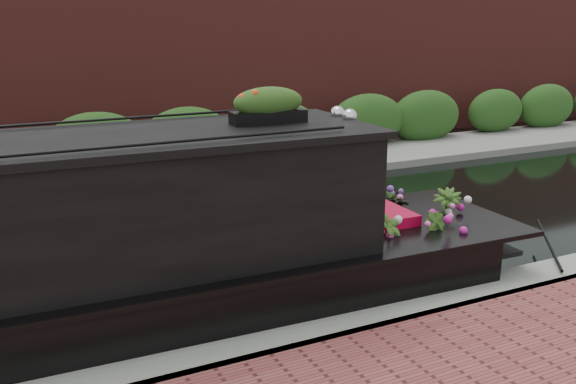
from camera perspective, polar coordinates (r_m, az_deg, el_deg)
name	(u,v)px	position (r m, az deg, el deg)	size (l,w,h in m)	color
ground	(164,256)	(9.39, -10.92, -5.61)	(80.00, 80.00, 0.00)	black
near_bank_coping	(258,363)	(6.55, -2.67, -14.96)	(40.00, 0.60, 0.50)	gray
far_bank_path	(106,189)	(13.31, -15.91, 0.30)	(40.00, 2.40, 0.34)	slate
far_hedge	(97,179)	(14.17, -16.61, 1.13)	(40.00, 1.10, 2.80)	#204517
far_brick_wall	(80,160)	(16.19, -17.96, 2.74)	(40.00, 1.00, 8.00)	maroon
rope_fender	(477,247)	(9.51, 16.43, -4.74)	(0.30, 0.30, 0.40)	brown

